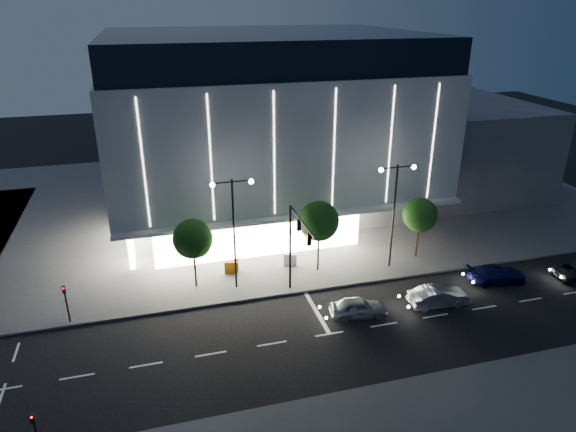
% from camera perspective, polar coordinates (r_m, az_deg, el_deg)
% --- Properties ---
extents(ground, '(160.00, 160.00, 0.00)m').
position_cam_1_polar(ground, '(36.23, 0.77, -12.12)').
color(ground, black).
rests_on(ground, ground).
extents(sidewalk_museum, '(70.00, 40.00, 0.15)m').
position_cam_1_polar(sidewalk_museum, '(57.97, -1.07, 1.97)').
color(sidewalk_museum, '#474747').
rests_on(sidewalk_museum, ground).
extents(museum, '(30.00, 25.80, 18.00)m').
position_cam_1_polar(museum, '(53.28, -2.83, 10.40)').
color(museum, '#4C4C51').
rests_on(museum, ground).
extents(annex_building, '(16.00, 20.00, 10.00)m').
position_cam_1_polar(annex_building, '(64.66, 17.40, 7.73)').
color(annex_building, '#4C4C51').
rests_on(annex_building, ground).
extents(traffic_mast, '(0.33, 5.89, 7.07)m').
position_cam_1_polar(traffic_mast, '(36.71, 0.86, -2.53)').
color(traffic_mast, black).
rests_on(traffic_mast, ground).
extents(street_lamp_west, '(3.16, 0.36, 9.00)m').
position_cam_1_polar(street_lamp_west, '(37.90, -6.08, -0.27)').
color(street_lamp_west, black).
rests_on(street_lamp_west, ground).
extents(street_lamp_east, '(3.16, 0.36, 9.00)m').
position_cam_1_polar(street_lamp_east, '(41.77, 11.77, 1.60)').
color(street_lamp_east, black).
rests_on(street_lamp_east, ground).
extents(ped_signal_far, '(0.22, 0.24, 3.00)m').
position_cam_1_polar(ped_signal_far, '(38.58, -23.45, -8.55)').
color(ped_signal_far, black).
rests_on(ped_signal_far, ground).
extents(ped_signal_near, '(0.22, 0.24, 3.00)m').
position_cam_1_polar(ped_signal_near, '(29.01, -26.22, -20.67)').
color(ped_signal_near, black).
rests_on(ped_signal_near, ground).
extents(tree_left, '(3.02, 3.02, 5.72)m').
position_cam_1_polar(tree_left, '(39.32, -10.49, -2.73)').
color(tree_left, black).
rests_on(tree_left, ground).
extents(tree_mid, '(3.25, 3.25, 6.15)m').
position_cam_1_polar(tree_mid, '(41.03, 3.48, -0.79)').
color(tree_mid, black).
rests_on(tree_mid, ground).
extents(tree_right, '(2.91, 2.91, 5.51)m').
position_cam_1_polar(tree_right, '(44.74, 14.45, -0.06)').
color(tree_right, black).
rests_on(tree_right, ground).
extents(car_lead, '(4.28, 2.18, 1.39)m').
position_cam_1_polar(car_lead, '(37.22, 7.85, -10.02)').
color(car_lead, '#9A9EA1').
rests_on(car_lead, ground).
extents(car_second, '(4.53, 1.76, 1.47)m').
position_cam_1_polar(car_second, '(39.58, 16.38, -8.59)').
color(car_second, '#9B9DA2').
rests_on(car_second, ground).
extents(car_third, '(4.90, 2.49, 1.36)m').
position_cam_1_polar(car_third, '(44.21, 22.19, -6.01)').
color(car_third, '#161754').
rests_on(car_third, ground).
extents(barrier_a, '(1.13, 0.43, 1.00)m').
position_cam_1_polar(barrier_a, '(42.25, -6.33, -5.72)').
color(barrier_a, '#D1640B').
rests_on(barrier_a, sidewalk_museum).
extents(barrier_c, '(1.12, 0.59, 1.00)m').
position_cam_1_polar(barrier_c, '(42.53, -6.23, -5.51)').
color(barrier_c, '#E4550C').
rests_on(barrier_c, sidewalk_museum).
extents(barrier_d, '(1.12, 0.57, 1.00)m').
position_cam_1_polar(barrier_d, '(43.23, 0.24, -4.86)').
color(barrier_d, white).
rests_on(barrier_d, sidewalk_museum).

